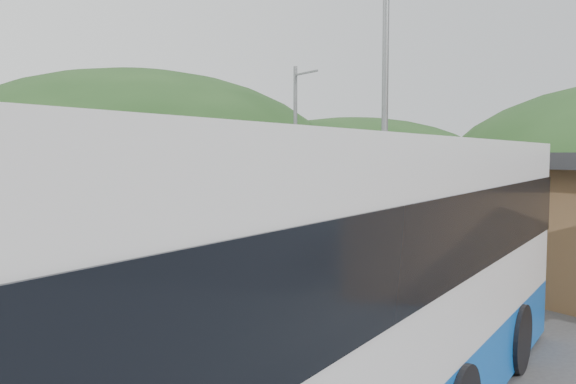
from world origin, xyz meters
TOP-DOWN VIEW (x-y plane):
  - ground at (0.00, 0.00)m, footprint 120.00×120.00m
  - hills at (6.19, 5.29)m, footprint 146.00×149.00m
  - platform at (0.00, 3.30)m, footprint 26.00×3.20m
  - yellow_line at (0.00, 2.00)m, footprint 26.00×0.10m
  - train at (2.00, 6.00)m, footprint 20.44×3.01m
  - catenary_mast_east at (7.00, 8.56)m, footprint 0.18×1.80m
  - bus at (-5.36, -8.89)m, footprint 11.67×6.75m
  - lamp_post at (-0.63, -5.49)m, footprint 0.47×1.18m

SIDE VIEW (x-z plane):
  - ground at x=0.00m, z-range 0.00..0.00m
  - hills at x=6.19m, z-range -13.00..13.00m
  - platform at x=0.00m, z-range 0.00..0.30m
  - yellow_line at x=0.00m, z-range 0.30..0.31m
  - bus at x=-5.36m, z-range -0.06..3.08m
  - train at x=2.00m, z-range 0.19..3.93m
  - catenary_mast_east at x=7.00m, z-range 0.15..7.15m
  - lamp_post at x=-0.63m, z-range 0.62..7.15m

